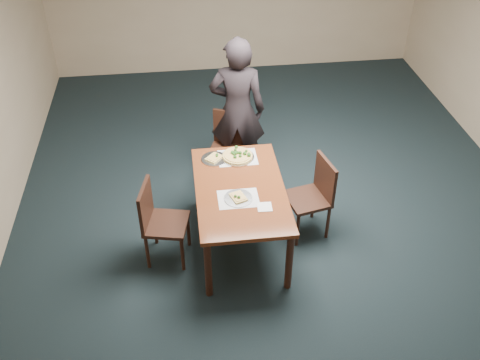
{
  "coord_description": "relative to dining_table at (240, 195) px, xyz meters",
  "views": [
    {
      "loc": [
        -1.0,
        -4.47,
        4.1
      ],
      "look_at": [
        -0.48,
        -0.28,
        0.85
      ],
      "focal_mm": 40.0,
      "sensor_mm": 36.0,
      "label": 1
    }
  ],
  "objects": [
    {
      "name": "chair_right",
      "position": [
        0.81,
        0.11,
        -0.14
      ],
      "size": [
        0.5,
        0.5,
        0.91
      ],
      "rotation": [
        0.0,
        0.0,
        -1.35
      ],
      "color": "black",
      "rests_on": "ground"
    },
    {
      "name": "slice_plate_far",
      "position": [
        -0.21,
        0.53,
        0.1
      ],
      "size": [
        0.28,
        0.28,
        0.06
      ],
      "color": "silver",
      "rests_on": "dining_table"
    },
    {
      "name": "chair_far",
      "position": [
        0.0,
        1.15,
        -0.14
      ],
      "size": [
        0.54,
        0.54,
        0.91
      ],
      "rotation": [
        0.0,
        0.0,
        -0.35
      ],
      "color": "black",
      "rests_on": "ground"
    },
    {
      "name": "placemat_near",
      "position": [
        -0.04,
        -0.17,
        0.09
      ],
      "size": [
        0.4,
        0.3,
        0.0
      ],
      "primitive_type": "cube",
      "color": "white",
      "rests_on": "dining_table"
    },
    {
      "name": "room_shell",
      "position": [
        0.48,
        0.28,
        1.08
      ],
      "size": [
        8.0,
        8.0,
        8.0
      ],
      "color": "tan",
      "rests_on": "ground"
    },
    {
      "name": "placemat_main",
      "position": [
        0.04,
        0.53,
        0.09
      ],
      "size": [
        0.42,
        0.32,
        0.0
      ],
      "primitive_type": "cube",
      "color": "white",
      "rests_on": "dining_table"
    },
    {
      "name": "napkin",
      "position": [
        0.2,
        -0.33,
        0.09
      ],
      "size": [
        0.15,
        0.15,
        0.01
      ],
      "primitive_type": "cube",
      "rotation": [
        0.0,
        0.0,
        -0.04
      ],
      "color": "white",
      "rests_on": "dining_table"
    },
    {
      "name": "slice_plate_near",
      "position": [
        -0.04,
        -0.17,
        0.11
      ],
      "size": [
        0.28,
        0.28,
        0.06
      ],
      "color": "silver",
      "rests_on": "dining_table"
    },
    {
      "name": "diner",
      "position": [
        0.13,
        1.28,
        0.25
      ],
      "size": [
        0.73,
        0.54,
        1.81
      ],
      "primitive_type": "imported",
      "rotation": [
        0.0,
        0.0,
        2.96
      ],
      "color": "black",
      "rests_on": "ground"
    },
    {
      "name": "chair_left",
      "position": [
        -0.84,
        -0.1,
        -0.14
      ],
      "size": [
        0.5,
        0.5,
        0.91
      ],
      "rotation": [
        0.0,
        0.0,
        1.36
      ],
      "color": "black",
      "rests_on": "ground"
    },
    {
      "name": "ground",
      "position": [
        0.48,
        0.28,
        -0.66
      ],
      "size": [
        8.0,
        8.0,
        0.0
      ],
      "primitive_type": "plane",
      "color": "black",
      "rests_on": "ground"
    },
    {
      "name": "pizza_pan",
      "position": [
        0.04,
        0.53,
        0.12
      ],
      "size": [
        0.36,
        0.36,
        0.07
      ],
      "color": "silver",
      "rests_on": "dining_table"
    },
    {
      "name": "dining_table",
      "position": [
        0.0,
        0.0,
        0.0
      ],
      "size": [
        0.9,
        1.5,
        0.75
      ],
      "color": "#582511",
      "rests_on": "ground"
    }
  ]
}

